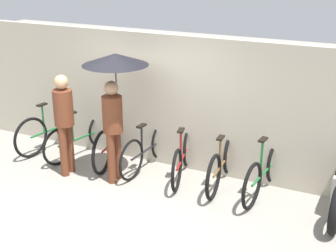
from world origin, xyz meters
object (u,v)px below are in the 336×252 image
(parked_bicycle_1, at_px, (81,136))
(pedestrian_center, at_px, (114,82))
(parked_bicycle_3, at_px, (148,148))
(parked_bicycle_5, at_px, (222,163))
(parked_bicycle_4, at_px, (183,157))
(parked_bicycle_6, at_px, (264,171))
(parked_bicycle_0, at_px, (52,129))
(pedestrian_leading, at_px, (64,117))
(parked_bicycle_2, at_px, (114,140))

(parked_bicycle_1, bearing_deg, pedestrian_center, -103.81)
(parked_bicycle_3, bearing_deg, parked_bicycle_1, 94.66)
(parked_bicycle_5, bearing_deg, parked_bicycle_4, 88.32)
(parked_bicycle_6, bearing_deg, parked_bicycle_5, 94.51)
(parked_bicycle_0, relative_size, parked_bicycle_6, 1.00)
(parked_bicycle_1, bearing_deg, parked_bicycle_3, -76.91)
(parked_bicycle_6, xyz_separation_m, pedestrian_leading, (-3.16, -0.75, 0.63))
(parked_bicycle_0, bearing_deg, parked_bicycle_2, -79.54)
(parked_bicycle_2, distance_m, pedestrian_center, 1.45)
(pedestrian_center, bearing_deg, parked_bicycle_6, 14.12)
(parked_bicycle_6, bearing_deg, parked_bicycle_0, 94.92)
(parked_bicycle_0, distance_m, parked_bicycle_3, 2.05)
(parked_bicycle_6, bearing_deg, parked_bicycle_3, 94.23)
(parked_bicycle_0, relative_size, pedestrian_center, 0.83)
(parked_bicycle_3, bearing_deg, parked_bicycle_6, -87.48)
(pedestrian_center, bearing_deg, parked_bicycle_0, 164.42)
(parked_bicycle_4, bearing_deg, pedestrian_center, 105.16)
(parked_bicycle_0, xyz_separation_m, parked_bicycle_1, (0.68, -0.01, -0.03))
(parked_bicycle_0, bearing_deg, parked_bicycle_3, -80.52)
(parked_bicycle_2, xyz_separation_m, parked_bicycle_4, (1.36, -0.06, -0.03))
(parked_bicycle_3, bearing_deg, parked_bicycle_2, 91.96)
(parked_bicycle_2, xyz_separation_m, pedestrian_leading, (-0.43, -0.79, 0.61))
(parked_bicycle_5, height_order, pedestrian_center, pedestrian_center)
(parked_bicycle_4, height_order, parked_bicycle_6, parked_bicycle_4)
(parked_bicycle_2, relative_size, pedestrian_leading, 1.06)
(parked_bicycle_3, xyz_separation_m, parked_bicycle_6, (2.05, -0.03, 0.00))
(parked_bicycle_0, xyz_separation_m, pedestrian_leading, (0.93, -0.75, 0.62))
(parked_bicycle_3, bearing_deg, parked_bicycle_4, -90.81)
(parked_bicycle_1, distance_m, parked_bicycle_3, 1.36)
(parked_bicycle_0, relative_size, parked_bicycle_4, 1.07)
(parked_bicycle_0, distance_m, parked_bicycle_1, 0.68)
(parked_bicycle_1, height_order, pedestrian_leading, pedestrian_leading)
(parked_bicycle_6, bearing_deg, parked_bicycle_4, 95.90)
(pedestrian_leading, bearing_deg, parked_bicycle_1, 105.97)
(parked_bicycle_3, bearing_deg, parked_bicycle_0, 93.90)
(parked_bicycle_5, bearing_deg, parked_bicycle_3, 85.14)
(parked_bicycle_6, distance_m, pedestrian_leading, 3.31)
(pedestrian_center, bearing_deg, parked_bicycle_1, 155.63)
(parked_bicycle_2, distance_m, parked_bicycle_6, 2.73)
(parked_bicycle_3, height_order, pedestrian_leading, pedestrian_leading)
(parked_bicycle_4, bearing_deg, parked_bicycle_5, -101.00)
(parked_bicycle_0, relative_size, parked_bicycle_3, 1.02)
(parked_bicycle_0, height_order, parked_bicycle_2, parked_bicycle_2)
(pedestrian_center, bearing_deg, parked_bicycle_4, 29.60)
(parked_bicycle_0, height_order, parked_bicycle_4, parked_bicycle_4)
(parked_bicycle_5, bearing_deg, pedestrian_center, 104.34)
(parked_bicycle_3, bearing_deg, pedestrian_center, 158.20)
(parked_bicycle_6, relative_size, pedestrian_leading, 1.01)
(parked_bicycle_5, bearing_deg, parked_bicycle_6, -94.45)
(parked_bicycle_0, bearing_deg, parked_bicycle_6, -81.21)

